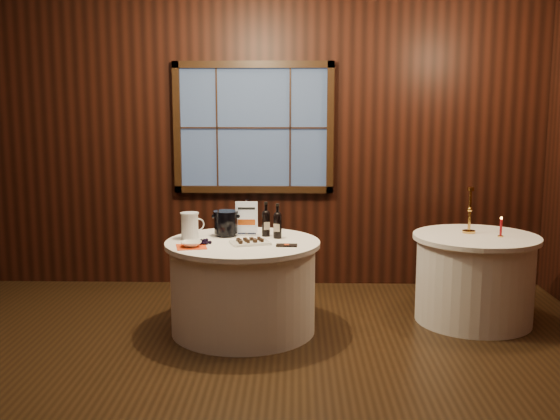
{
  "coord_description": "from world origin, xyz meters",
  "views": [
    {
      "loc": [
        0.44,
        -4.28,
        1.88
      ],
      "look_at": [
        0.31,
        0.9,
        1.05
      ],
      "focal_mm": 42.0,
      "sensor_mm": 36.0,
      "label": 1
    }
  ],
  "objects_px": {
    "port_bottle_left": "(266,221)",
    "brass_candlestick": "(469,216)",
    "main_table": "(243,286)",
    "port_bottle_right": "(277,223)",
    "red_candle": "(501,229)",
    "sign_stand": "(247,223)",
    "cracker_bowl": "(191,244)",
    "side_table": "(474,278)",
    "ice_bucket": "(226,223)",
    "chocolate_box": "(287,245)",
    "glass_pitcher": "(190,225)",
    "grape_bunch": "(204,242)",
    "chocolate_plate": "(250,242)"
  },
  "relations": [
    {
      "from": "port_bottle_left",
      "to": "port_bottle_right",
      "type": "relative_size",
      "value": 1.01
    },
    {
      "from": "chocolate_box",
      "to": "cracker_bowl",
      "type": "xyz_separation_m",
      "value": [
        -0.75,
        -0.05,
        0.02
      ]
    },
    {
      "from": "side_table",
      "to": "port_bottle_left",
      "type": "bearing_deg",
      "value": -177.19
    },
    {
      "from": "cracker_bowl",
      "to": "glass_pitcher",
      "type": "bearing_deg",
      "value": 100.6
    },
    {
      "from": "cracker_bowl",
      "to": "chocolate_plate",
      "type": "bearing_deg",
      "value": 15.78
    },
    {
      "from": "side_table",
      "to": "brass_candlestick",
      "type": "distance_m",
      "value": 0.54
    },
    {
      "from": "main_table",
      "to": "side_table",
      "type": "relative_size",
      "value": 1.19
    },
    {
      "from": "port_bottle_left",
      "to": "port_bottle_right",
      "type": "xyz_separation_m",
      "value": [
        0.1,
        -0.08,
        -0.0
      ]
    },
    {
      "from": "port_bottle_left",
      "to": "grape_bunch",
      "type": "distance_m",
      "value": 0.61
    },
    {
      "from": "sign_stand",
      "to": "cracker_bowl",
      "type": "height_order",
      "value": "sign_stand"
    },
    {
      "from": "side_table",
      "to": "brass_candlestick",
      "type": "relative_size",
      "value": 2.66
    },
    {
      "from": "ice_bucket",
      "to": "brass_candlestick",
      "type": "distance_m",
      "value": 2.13
    },
    {
      "from": "red_candle",
      "to": "sign_stand",
      "type": "bearing_deg",
      "value": 179.71
    },
    {
      "from": "port_bottle_left",
      "to": "cracker_bowl",
      "type": "relative_size",
      "value": 1.81
    },
    {
      "from": "brass_candlestick",
      "to": "ice_bucket",
      "type": "bearing_deg",
      "value": -174.74
    },
    {
      "from": "sign_stand",
      "to": "glass_pitcher",
      "type": "bearing_deg",
      "value": -161.34
    },
    {
      "from": "main_table",
      "to": "red_candle",
      "type": "distance_m",
      "value": 2.24
    },
    {
      "from": "glass_pitcher",
      "to": "brass_candlestick",
      "type": "bearing_deg",
      "value": -16.38
    },
    {
      "from": "sign_stand",
      "to": "red_candle",
      "type": "height_order",
      "value": "sign_stand"
    },
    {
      "from": "ice_bucket",
      "to": "grape_bunch",
      "type": "xyz_separation_m",
      "value": [
        -0.14,
        -0.36,
        -0.09
      ]
    },
    {
      "from": "port_bottle_left",
      "to": "cracker_bowl",
      "type": "bearing_deg",
      "value": -157.39
    },
    {
      "from": "cracker_bowl",
      "to": "red_candle",
      "type": "height_order",
      "value": "red_candle"
    },
    {
      "from": "port_bottle_right",
      "to": "red_candle",
      "type": "bearing_deg",
      "value": 12.75
    },
    {
      "from": "chocolate_plate",
      "to": "chocolate_box",
      "type": "bearing_deg",
      "value": -14.69
    },
    {
      "from": "main_table",
      "to": "port_bottle_right",
      "type": "bearing_deg",
      "value": 24.35
    },
    {
      "from": "glass_pitcher",
      "to": "red_candle",
      "type": "height_order",
      "value": "glass_pitcher"
    },
    {
      "from": "side_table",
      "to": "cracker_bowl",
      "type": "distance_m",
      "value": 2.48
    },
    {
      "from": "main_table",
      "to": "ice_bucket",
      "type": "height_order",
      "value": "ice_bucket"
    },
    {
      "from": "sign_stand",
      "to": "brass_candlestick",
      "type": "xyz_separation_m",
      "value": [
        1.95,
        0.16,
        0.04
      ]
    },
    {
      "from": "port_bottle_left",
      "to": "glass_pitcher",
      "type": "distance_m",
      "value": 0.64
    },
    {
      "from": "side_table",
      "to": "port_bottle_left",
      "type": "xyz_separation_m",
      "value": [
        -1.82,
        -0.09,
        0.51
      ]
    },
    {
      "from": "grape_bunch",
      "to": "red_candle",
      "type": "relative_size",
      "value": 1.06
    },
    {
      "from": "grape_bunch",
      "to": "chocolate_box",
      "type": "bearing_deg",
      "value": -2.89
    },
    {
      "from": "brass_candlestick",
      "to": "chocolate_plate",
      "type": "bearing_deg",
      "value": -164.85
    },
    {
      "from": "side_table",
      "to": "sign_stand",
      "type": "bearing_deg",
      "value": -178.36
    },
    {
      "from": "port_bottle_right",
      "to": "chocolate_box",
      "type": "distance_m",
      "value": 0.35
    },
    {
      "from": "cracker_bowl",
      "to": "red_candle",
      "type": "bearing_deg",
      "value": 10.32
    },
    {
      "from": "port_bottle_left",
      "to": "brass_candlestick",
      "type": "bearing_deg",
      "value": -9.22
    },
    {
      "from": "port_bottle_right",
      "to": "chocolate_box",
      "type": "height_order",
      "value": "port_bottle_right"
    },
    {
      "from": "red_candle",
      "to": "grape_bunch",
      "type": "bearing_deg",
      "value": -171.21
    },
    {
      "from": "side_table",
      "to": "red_candle",
      "type": "bearing_deg",
      "value": -20.11
    },
    {
      "from": "chocolate_plate",
      "to": "red_candle",
      "type": "height_order",
      "value": "red_candle"
    },
    {
      "from": "port_bottle_left",
      "to": "red_candle",
      "type": "relative_size",
      "value": 1.71
    },
    {
      "from": "main_table",
      "to": "sign_stand",
      "type": "relative_size",
      "value": 4.18
    },
    {
      "from": "main_table",
      "to": "port_bottle_right",
      "type": "xyz_separation_m",
      "value": [
        0.28,
        0.13,
        0.51
      ]
    },
    {
      "from": "chocolate_box",
      "to": "glass_pitcher",
      "type": "bearing_deg",
      "value": 163.39
    },
    {
      "from": "port_bottle_left",
      "to": "port_bottle_right",
      "type": "bearing_deg",
      "value": -54.66
    },
    {
      "from": "cracker_bowl",
      "to": "brass_candlestick",
      "type": "relative_size",
      "value": 0.4
    },
    {
      "from": "side_table",
      "to": "port_bottle_right",
      "type": "bearing_deg",
      "value": -174.29
    },
    {
      "from": "brass_candlestick",
      "to": "main_table",
      "type": "bearing_deg",
      "value": -168.33
    }
  ]
}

